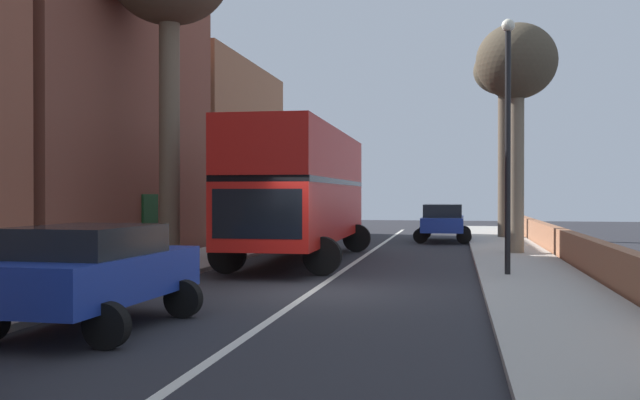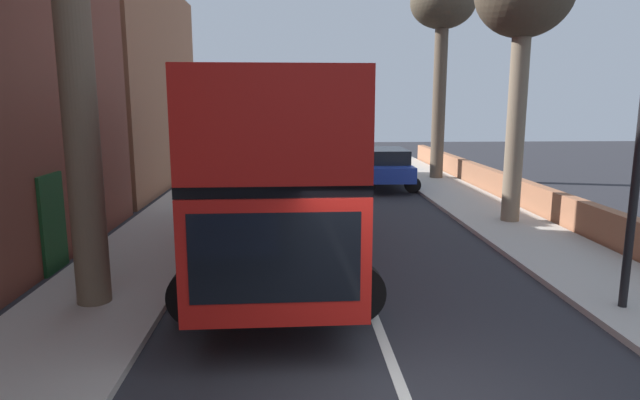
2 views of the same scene
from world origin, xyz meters
The scene contains 11 objects.
ground_plane centered at (0.00, 0.00, 0.00)m, with size 84.00×84.00×0.00m, color #28282D.
road_centre_line centered at (0.00, 0.00, 0.00)m, with size 0.16×54.00×0.01m, color silver.
sidewalk_left centered at (-4.90, 0.00, 0.06)m, with size 2.60×60.00×0.12m, color #B2ADA3.
sidewalk_right centered at (4.90, 0.00, 0.06)m, with size 2.60×60.00×0.12m, color #B2ADA3.
boundary_wall_right centered at (6.45, 0.00, 0.48)m, with size 0.36×54.00×0.96m, color #9E6647.
double_decker_bus centered at (-1.70, 6.73, 2.35)m, with size 3.71×11.14×4.06m.
parked_car_blue_left_0 centered at (-2.50, -4.88, 0.93)m, with size 2.61×4.13×1.62m.
parked_car_blue_right_2 centered at (2.50, 16.79, 0.94)m, with size 2.49×4.61×1.66m.
street_tree_right_1 centered at (5.26, 18.90, 7.34)m, with size 2.85×2.85×8.84m.
street_tree_right_3 centered at (5.05, 9.83, 6.32)m, with size 2.71×2.71×7.76m.
lamppost_right centered at (4.30, 3.09, 3.81)m, with size 0.32×0.32×6.31m.
Camera 1 is at (3.03, -14.97, 2.10)m, focal length 39.78 mm.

